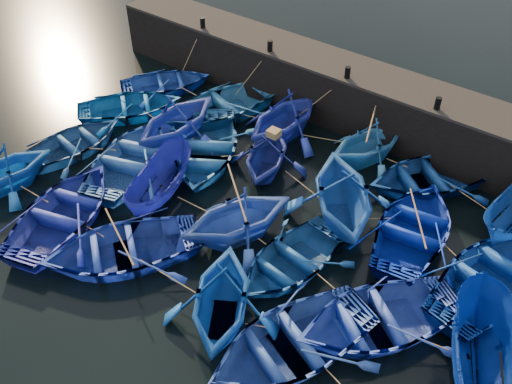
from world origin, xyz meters
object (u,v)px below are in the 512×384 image
Objects in this scene: boat_0 at (166,83)px; boat_13 at (75,142)px; boat_20 at (4,168)px; boat_8 at (204,148)px; wooden_crate at (274,133)px.

boat_13 reaches higher than boat_0.
boat_20 is at bearing 96.05° from boat_13.
wooden_crate is (2.94, 0.81, 1.54)m from boat_8.
boat_0 is 9.59× the size of wooden_crate.
wooden_crate is (7.91, 6.85, 1.13)m from boat_20.
wooden_crate is at bearing 54.52° from boat_20.
boat_13 is at bearing -154.54° from wooden_crate.
boat_20 is at bearing -139.11° from wooden_crate.
boat_0 is at bearing 164.27° from wooden_crate.
boat_8 is 12.39× the size of wooden_crate.
boat_20 is (0.13, -9.12, 0.54)m from boat_0.
boat_13 is at bearing 130.89° from boat_0.
boat_0 is at bearing 104.47° from boat_20.
boat_13 is at bearing 179.91° from boat_8.
wooden_crate is at bearing -144.99° from boat_13.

